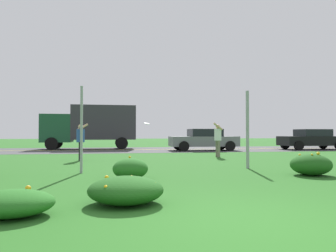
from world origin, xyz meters
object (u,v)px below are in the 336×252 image
(frisbee_white, at_px, (147,124))
(car_gray_center_left, at_px, (204,140))
(box_truck_dark_green, at_px, (92,125))
(car_black_leftmost, at_px, (312,139))
(sign_post_by_roadside, at_px, (248,129))
(person_catcher_white_shirt, at_px, (218,138))
(sign_post_near_path, at_px, (81,129))
(person_thrower_blue_shirt, at_px, (81,139))

(frisbee_white, distance_m, car_gray_center_left, 8.35)
(box_truck_dark_green, bearing_deg, car_black_leftmost, -13.00)
(sign_post_by_roadside, xyz_separation_m, box_truck_dark_green, (-5.82, 14.69, 0.52))
(sign_post_by_roadside, relative_size, person_catcher_white_shirt, 1.53)
(car_black_leftmost, bearing_deg, sign_post_near_path, -142.73)
(frisbee_white, height_order, car_black_leftmost, frisbee_white)
(person_catcher_white_shirt, xyz_separation_m, frisbee_white, (-3.56, -0.81, 0.64))
(sign_post_by_roadside, xyz_separation_m, car_black_leftmost, (9.78, 11.09, -0.54))
(frisbee_white, height_order, box_truck_dark_green, box_truck_dark_green)
(sign_post_by_roadside, distance_m, person_thrower_blue_shirt, 6.97)
(frisbee_white, distance_m, car_black_leftmost, 14.44)
(sign_post_near_path, xyz_separation_m, frisbee_white, (2.41, 4.58, 0.32))
(person_catcher_white_shirt, bearing_deg, frisbee_white, -167.23)
(sign_post_by_roadside, distance_m, car_gray_center_left, 11.24)
(sign_post_near_path, xyz_separation_m, car_gray_center_left, (7.04, 11.47, -0.52))
(sign_post_by_roadside, relative_size, person_thrower_blue_shirt, 1.61)
(sign_post_near_path, height_order, frisbee_white, sign_post_near_path)
(sign_post_by_roadside, height_order, box_truck_dark_green, box_truck_dark_green)
(sign_post_by_roadside, xyz_separation_m, person_catcher_white_shirt, (0.67, 5.00, -0.33))
(person_catcher_white_shirt, relative_size, box_truck_dark_green, 0.25)
(sign_post_by_roadside, bearing_deg, car_black_leftmost, 48.57)
(person_catcher_white_shirt, height_order, box_truck_dark_green, box_truck_dark_green)
(person_thrower_blue_shirt, bearing_deg, car_black_leftmost, 24.57)
(sign_post_by_roadside, height_order, person_catcher_white_shirt, sign_post_by_roadside)
(sign_post_near_path, bearing_deg, frisbee_white, 62.27)
(box_truck_dark_green, bearing_deg, frisbee_white, -74.34)
(car_black_leftmost, relative_size, car_gray_center_left, 1.00)
(person_catcher_white_shirt, xyz_separation_m, car_gray_center_left, (1.08, 6.08, -0.21))
(person_catcher_white_shirt, relative_size, car_black_leftmost, 0.37)
(car_gray_center_left, bearing_deg, sign_post_near_path, -121.56)
(person_thrower_blue_shirt, bearing_deg, car_gray_center_left, 43.54)
(sign_post_by_roadside, bearing_deg, person_catcher_white_shirt, 82.34)
(person_thrower_blue_shirt, height_order, frisbee_white, frisbee_white)
(frisbee_white, distance_m, box_truck_dark_green, 10.90)
(box_truck_dark_green, bearing_deg, sign_post_by_roadside, -68.37)
(car_black_leftmost, bearing_deg, person_thrower_blue_shirt, -155.43)
(person_thrower_blue_shirt, xyz_separation_m, frisbee_white, (2.81, 0.18, 0.67))
(sign_post_near_path, height_order, box_truck_dark_green, box_truck_dark_green)
(person_catcher_white_shirt, distance_m, car_black_leftmost, 10.96)
(person_thrower_blue_shirt, xyz_separation_m, car_black_leftmost, (15.47, 7.07, -0.18))
(car_gray_center_left, bearing_deg, frisbee_white, -123.94)
(person_thrower_blue_shirt, relative_size, car_black_leftmost, 0.35)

